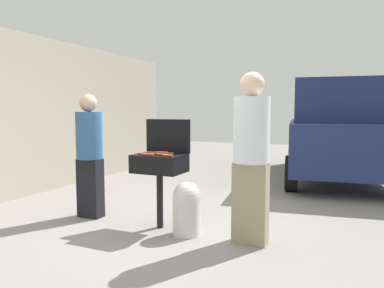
{
  "coord_description": "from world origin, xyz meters",
  "views": [
    {
      "loc": [
        2.13,
        -3.8,
        1.43
      ],
      "look_at": [
        0.18,
        0.55,
        1.0
      ],
      "focal_mm": 34.26,
      "sensor_mm": 36.0,
      "label": 1
    }
  ],
  "objects_px": {
    "hot_dog_3": "(168,155)",
    "hot_dog_7": "(157,154)",
    "hot_dog_2": "(160,153)",
    "hot_dog_5": "(163,152)",
    "person_right": "(251,152)",
    "person_left": "(90,151)",
    "propane_tank": "(186,207)",
    "hot_dog_8": "(143,154)",
    "hot_dog_0": "(163,155)",
    "hot_dog_4": "(149,154)",
    "parked_minivan": "(338,131)",
    "hot_dog_1": "(150,153)",
    "hot_dog_6": "(169,153)",
    "bbq_grill": "(160,166)"
  },
  "relations": [
    {
      "from": "hot_dog_1",
      "to": "parked_minivan",
      "type": "relative_size",
      "value": 0.03
    },
    {
      "from": "hot_dog_3",
      "to": "person_left",
      "type": "relative_size",
      "value": 0.08
    },
    {
      "from": "hot_dog_5",
      "to": "hot_dog_8",
      "type": "distance_m",
      "value": 0.28
    },
    {
      "from": "bbq_grill",
      "to": "hot_dog_7",
      "type": "relative_size",
      "value": 6.98
    },
    {
      "from": "hot_dog_0",
      "to": "hot_dog_8",
      "type": "height_order",
      "value": "same"
    },
    {
      "from": "hot_dog_0",
      "to": "hot_dog_3",
      "type": "height_order",
      "value": "same"
    },
    {
      "from": "propane_tank",
      "to": "hot_dog_3",
      "type": "bearing_deg",
      "value": -168.77
    },
    {
      "from": "hot_dog_2",
      "to": "hot_dog_5",
      "type": "distance_m",
      "value": 0.05
    },
    {
      "from": "hot_dog_1",
      "to": "hot_dog_2",
      "type": "relative_size",
      "value": 1.0
    },
    {
      "from": "person_left",
      "to": "hot_dog_6",
      "type": "bearing_deg",
      "value": 10.2
    },
    {
      "from": "hot_dog_1",
      "to": "hot_dog_2",
      "type": "bearing_deg",
      "value": 23.94
    },
    {
      "from": "hot_dog_3",
      "to": "person_right",
      "type": "relative_size",
      "value": 0.07
    },
    {
      "from": "hot_dog_8",
      "to": "parked_minivan",
      "type": "xyz_separation_m",
      "value": [
        1.98,
        4.49,
        0.11
      ]
    },
    {
      "from": "hot_dog_3",
      "to": "hot_dog_8",
      "type": "xyz_separation_m",
      "value": [
        -0.34,
        0.02,
        0.0
      ]
    },
    {
      "from": "hot_dog_1",
      "to": "person_left",
      "type": "height_order",
      "value": "person_left"
    },
    {
      "from": "person_left",
      "to": "person_right",
      "type": "xyz_separation_m",
      "value": [
        2.23,
        -0.09,
        0.1
      ]
    },
    {
      "from": "hot_dog_3",
      "to": "hot_dog_7",
      "type": "xyz_separation_m",
      "value": [
        -0.19,
        0.07,
        0.0
      ]
    },
    {
      "from": "hot_dog_4",
      "to": "hot_dog_8",
      "type": "relative_size",
      "value": 1.0
    },
    {
      "from": "hot_dog_5",
      "to": "person_right",
      "type": "xyz_separation_m",
      "value": [
        1.16,
        -0.18,
        0.08
      ]
    },
    {
      "from": "hot_dog_7",
      "to": "person_left",
      "type": "xyz_separation_m",
      "value": [
        -1.08,
        0.1,
        -0.02
      ]
    },
    {
      "from": "hot_dog_6",
      "to": "hot_dog_1",
      "type": "bearing_deg",
      "value": -178.79
    },
    {
      "from": "hot_dog_0",
      "to": "hot_dog_5",
      "type": "relative_size",
      "value": 1.0
    },
    {
      "from": "hot_dog_0",
      "to": "hot_dog_6",
      "type": "bearing_deg",
      "value": 89.09
    },
    {
      "from": "hot_dog_5",
      "to": "hot_dog_6",
      "type": "relative_size",
      "value": 1.0
    },
    {
      "from": "hot_dog_2",
      "to": "hot_dog_6",
      "type": "distance_m",
      "value": 0.15
    },
    {
      "from": "hot_dog_2",
      "to": "person_right",
      "type": "relative_size",
      "value": 0.07
    },
    {
      "from": "bbq_grill",
      "to": "hot_dog_1",
      "type": "bearing_deg",
      "value": 171.83
    },
    {
      "from": "hot_dog_0",
      "to": "hot_dog_4",
      "type": "height_order",
      "value": "same"
    },
    {
      "from": "hot_dog_7",
      "to": "hot_dog_5",
      "type": "bearing_deg",
      "value": 93.79
    },
    {
      "from": "hot_dog_6",
      "to": "hot_dog_2",
      "type": "bearing_deg",
      "value": 163.56
    },
    {
      "from": "hot_dog_2",
      "to": "hot_dog_7",
      "type": "bearing_deg",
      "value": -75.51
    },
    {
      "from": "hot_dog_5",
      "to": "person_left",
      "type": "distance_m",
      "value": 1.08
    },
    {
      "from": "hot_dog_5",
      "to": "propane_tank",
      "type": "height_order",
      "value": "hot_dog_5"
    },
    {
      "from": "bbq_grill",
      "to": "parked_minivan",
      "type": "bearing_deg",
      "value": 67.37
    },
    {
      "from": "hot_dog_2",
      "to": "hot_dog_8",
      "type": "relative_size",
      "value": 1.0
    },
    {
      "from": "hot_dog_1",
      "to": "hot_dog_3",
      "type": "bearing_deg",
      "value": -26.59
    },
    {
      "from": "person_right",
      "to": "parked_minivan",
      "type": "bearing_deg",
      "value": -82.52
    },
    {
      "from": "hot_dog_3",
      "to": "hot_dog_7",
      "type": "height_order",
      "value": "same"
    },
    {
      "from": "hot_dog_3",
      "to": "hot_dog_5",
      "type": "bearing_deg",
      "value": 127.6
    },
    {
      "from": "hot_dog_5",
      "to": "parked_minivan",
      "type": "relative_size",
      "value": 0.03
    },
    {
      "from": "hot_dog_3",
      "to": "hot_dog_8",
      "type": "height_order",
      "value": "same"
    },
    {
      "from": "hot_dog_1",
      "to": "person_right",
      "type": "relative_size",
      "value": 0.07
    },
    {
      "from": "hot_dog_7",
      "to": "hot_dog_8",
      "type": "xyz_separation_m",
      "value": [
        -0.16,
        -0.05,
        0.0
      ]
    },
    {
      "from": "hot_dog_3",
      "to": "parked_minivan",
      "type": "relative_size",
      "value": 0.03
    },
    {
      "from": "parked_minivan",
      "to": "hot_dog_8",
      "type": "bearing_deg",
      "value": 58.03
    },
    {
      "from": "bbq_grill",
      "to": "person_left",
      "type": "height_order",
      "value": "person_left"
    },
    {
      "from": "hot_dog_8",
      "to": "person_left",
      "type": "bearing_deg",
      "value": 170.61
    },
    {
      "from": "hot_dog_4",
      "to": "hot_dog_8",
      "type": "bearing_deg",
      "value": 163.86
    },
    {
      "from": "hot_dog_1",
      "to": "hot_dog_5",
      "type": "height_order",
      "value": "same"
    },
    {
      "from": "person_right",
      "to": "hot_dog_5",
      "type": "bearing_deg",
      "value": 7.3
    }
  ]
}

